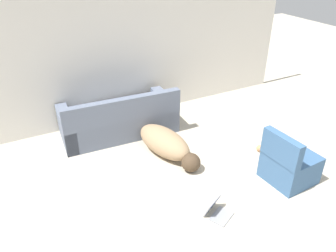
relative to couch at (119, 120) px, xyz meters
The scene contains 7 objects.
ground_plane 3.25m from the couch, 77.31° to the right, with size 20.00×20.00×0.00m, color #BCB29E.
wall_back 1.39m from the couch, 40.83° to the left, with size 6.52×0.06×2.59m.
couch is the anchor object (origin of this frame).
dog 1.11m from the couch, 66.24° to the right, with size 0.74×1.63×0.43m.
cat 2.66m from the couch, 37.97° to the right, with size 0.63×0.21×0.16m.
laptop_open 2.56m from the couch, 81.21° to the right, with size 0.40×0.40×0.22m.
side_chair 2.97m from the couch, 54.73° to the right, with size 0.70×0.67×0.84m.
Camera 1 is at (-2.32, -1.85, 3.14)m, focal length 35.00 mm.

